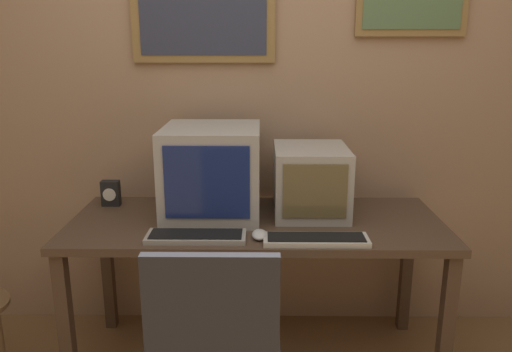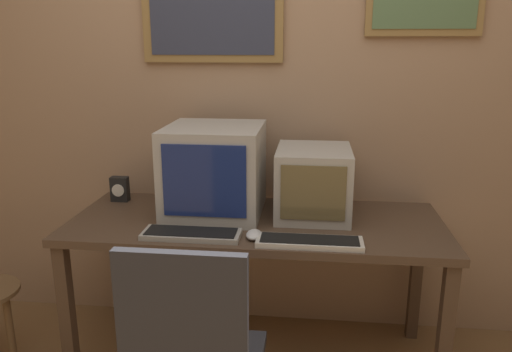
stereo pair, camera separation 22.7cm
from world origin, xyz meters
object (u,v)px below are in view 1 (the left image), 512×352
Objects in this scene: mouse_near_keyboard at (259,235)px; keyboard_side at (316,239)px; keyboard_main at (196,236)px; desk_clock at (111,193)px; monitor_left at (212,171)px; monitor_right at (311,180)px.

keyboard_side is at bearing -10.43° from mouse_near_keyboard.
keyboard_main is 3.25× the size of desk_clock.
keyboard_side is at bearing -37.98° from monitor_left.
keyboard_main is at bearing -177.00° from mouse_near_keyboard.
monitor_right is (0.47, 0.02, -0.05)m from monitor_left.
monitor_left is 0.39m from keyboard_main.
monitor_right is 0.41m from keyboard_side.
monitor_right reaches higher than keyboard_side.
monitor_left is 0.43m from mouse_near_keyboard.
monitor_left is at bearing 83.01° from keyboard_main.
monitor_right is 0.64m from keyboard_main.
desk_clock is (-0.49, 0.45, 0.05)m from keyboard_main.
mouse_near_keyboard is at bearing 3.00° from keyboard_main.
keyboard_main is 0.66m from desk_clock.
mouse_near_keyboard reaches higher than keyboard_side.
mouse_near_keyboard is (-0.23, 0.04, 0.00)m from keyboard_side.
keyboard_side is at bearing -25.70° from desk_clock.
monitor_left is 1.09× the size of keyboard_side.
keyboard_main is 3.99× the size of mouse_near_keyboard.
mouse_near_keyboard is (0.23, -0.32, -0.20)m from monitor_left.
mouse_near_keyboard reaches higher than keyboard_main.
monitor_right is at bearing 54.10° from mouse_near_keyboard.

